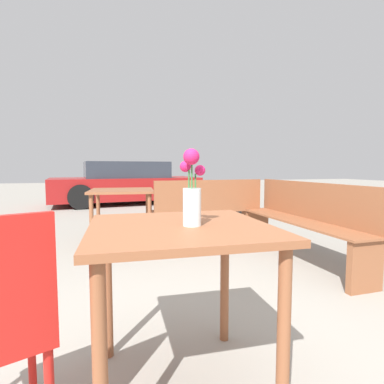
{
  "coord_description": "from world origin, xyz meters",
  "views": [
    {
      "loc": [
        -0.32,
        -1.26,
        1.01
      ],
      "look_at": [
        0.04,
        -0.04,
        0.91
      ],
      "focal_mm": 28.0,
      "sensor_mm": 36.0,
      "label": 1
    }
  ],
  "objects_px": {
    "table_front": "(180,253)",
    "bench_near": "(304,217)",
    "bicycle": "(218,201)",
    "bench_middle": "(207,210)",
    "table_back": "(122,198)",
    "flower_vase": "(192,197)",
    "parked_car": "(126,183)"
  },
  "relations": [
    {
      "from": "flower_vase",
      "to": "bicycle",
      "type": "distance_m",
      "value": 4.67
    },
    {
      "from": "table_back",
      "to": "bicycle",
      "type": "bearing_deg",
      "value": 37.28
    },
    {
      "from": "flower_vase",
      "to": "bench_middle",
      "type": "xyz_separation_m",
      "value": [
        0.94,
        2.45,
        -0.43
      ]
    },
    {
      "from": "bench_near",
      "to": "parked_car",
      "type": "xyz_separation_m",
      "value": [
        -1.45,
        5.78,
        0.09
      ]
    },
    {
      "from": "bench_near",
      "to": "table_back",
      "type": "bearing_deg",
      "value": 145.23
    },
    {
      "from": "bench_middle",
      "to": "table_back",
      "type": "height_order",
      "value": "bench_middle"
    },
    {
      "from": "flower_vase",
      "to": "bicycle",
      "type": "relative_size",
      "value": 0.2
    },
    {
      "from": "table_front",
      "to": "flower_vase",
      "type": "xyz_separation_m",
      "value": [
        0.04,
        -0.04,
        0.25
      ]
    },
    {
      "from": "table_front",
      "to": "parked_car",
      "type": "distance_m",
      "value": 7.26
    },
    {
      "from": "flower_vase",
      "to": "bicycle",
      "type": "xyz_separation_m",
      "value": [
        1.82,
        4.27,
        -0.54
      ]
    },
    {
      "from": "table_front",
      "to": "bench_middle",
      "type": "xyz_separation_m",
      "value": [
        0.99,
        2.41,
        -0.18
      ]
    },
    {
      "from": "bench_middle",
      "to": "bicycle",
      "type": "bearing_deg",
      "value": 64.31
    },
    {
      "from": "table_front",
      "to": "bench_near",
      "type": "height_order",
      "value": "bench_near"
    },
    {
      "from": "bicycle",
      "to": "bench_middle",
      "type": "bearing_deg",
      "value": -115.69
    },
    {
      "from": "table_back",
      "to": "flower_vase",
      "type": "bearing_deg",
      "value": -87.39
    },
    {
      "from": "bench_middle",
      "to": "flower_vase",
      "type": "bearing_deg",
      "value": -111.06
    },
    {
      "from": "bench_near",
      "to": "table_back",
      "type": "relative_size",
      "value": 2.12
    },
    {
      "from": "table_back",
      "to": "bicycle",
      "type": "height_order",
      "value": "bicycle"
    },
    {
      "from": "table_front",
      "to": "table_back",
      "type": "height_order",
      "value": "table_front"
    },
    {
      "from": "table_back",
      "to": "bicycle",
      "type": "relative_size",
      "value": 0.55
    },
    {
      "from": "bench_near",
      "to": "parked_car",
      "type": "relative_size",
      "value": 0.46
    },
    {
      "from": "table_front",
      "to": "bench_middle",
      "type": "height_order",
      "value": "bench_middle"
    },
    {
      "from": "bench_middle",
      "to": "parked_car",
      "type": "relative_size",
      "value": 0.36
    },
    {
      "from": "table_back",
      "to": "bench_near",
      "type": "bearing_deg",
      "value": -34.77
    },
    {
      "from": "bench_near",
      "to": "bicycle",
      "type": "distance_m",
      "value": 2.77
    },
    {
      "from": "table_front",
      "to": "bicycle",
      "type": "relative_size",
      "value": 0.5
    },
    {
      "from": "parked_car",
      "to": "bench_near",
      "type": "bearing_deg",
      "value": -75.88
    },
    {
      "from": "bicycle",
      "to": "parked_car",
      "type": "distance_m",
      "value": 3.4
    },
    {
      "from": "bicycle",
      "to": "parked_car",
      "type": "bearing_deg",
      "value": 117.29
    },
    {
      "from": "flower_vase",
      "to": "table_back",
      "type": "xyz_separation_m",
      "value": [
        -0.13,
        2.79,
        -0.28
      ]
    },
    {
      "from": "bench_middle",
      "to": "parked_car",
      "type": "xyz_separation_m",
      "value": [
        -0.68,
        4.84,
        0.11
      ]
    },
    {
      "from": "bicycle",
      "to": "parked_car",
      "type": "relative_size",
      "value": 0.4
    }
  ]
}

